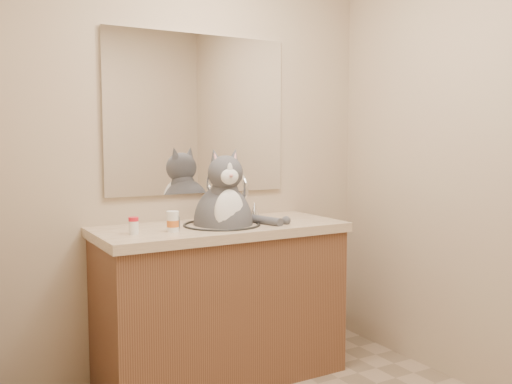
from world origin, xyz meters
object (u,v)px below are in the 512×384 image
Objects in this scene: cat at (224,217)px; pill_bottle_orange at (173,222)px; grey_canister at (176,223)px; pill_bottle_redcap at (134,226)px.

pill_bottle_orange is (-0.33, -0.08, 0.01)m from cat.
cat reaches higher than grey_canister.
grey_canister is (0.05, 0.07, -0.02)m from pill_bottle_orange.
pill_bottle_redcap is 0.81× the size of pill_bottle_orange.
cat is 0.28m from grey_canister.
grey_canister is at bearing 11.35° from pill_bottle_redcap.
pill_bottle_orange is at bearing -156.18° from cat.
pill_bottle_orange is at bearing -7.59° from pill_bottle_redcap.
grey_canister is at bearing -168.66° from cat.
pill_bottle_redcap is at bearing 172.41° from pill_bottle_orange.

